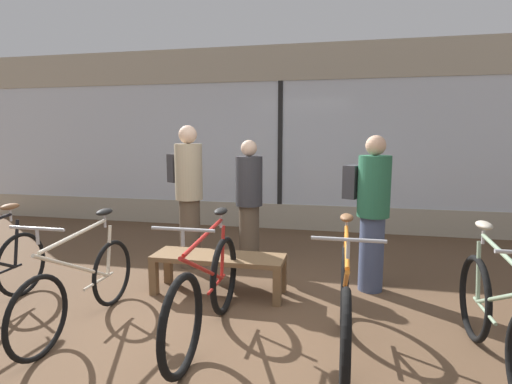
{
  "coord_description": "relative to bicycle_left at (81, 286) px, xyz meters",
  "views": [
    {
      "loc": [
        1.07,
        -3.1,
        1.68
      ],
      "look_at": [
        0.0,
        1.86,
        0.95
      ],
      "focal_mm": 28.0,
      "sensor_mm": 36.0,
      "label": 1
    }
  ],
  "objects": [
    {
      "name": "bicycle_far_right",
      "position": [
        3.29,
        -0.01,
        0.01
      ],
      "size": [
        0.46,
        1.75,
        1.03
      ],
      "color": "black",
      "rests_on": "ground_plane"
    },
    {
      "name": "bicycle_left",
      "position": [
        0.0,
        0.0,
        0.0
      ],
      "size": [
        0.46,
        1.65,
        1.01
      ],
      "color": "black",
      "rests_on": "ground_plane"
    },
    {
      "name": "ground_plane",
      "position": [
        1.12,
        0.17,
        -0.37
      ],
      "size": [
        24.0,
        24.0,
        0.0
      ],
      "primitive_type": "plane",
      "color": "brown"
    },
    {
      "name": "customer_near_rack",
      "position": [
        2.52,
        1.41,
        0.53
      ],
      "size": [
        0.56,
        0.47,
        1.68
      ],
      "color": "#424C6B",
      "rests_on": "ground_plane"
    },
    {
      "name": "bicycle_right",
      "position": [
        2.25,
        0.01,
        0.02
      ],
      "size": [
        0.46,
        1.75,
        1.05
      ],
      "color": "black",
      "rests_on": "ground_plane"
    },
    {
      "name": "customer_by_window",
      "position": [
        0.32,
        1.74,
        0.6
      ],
      "size": [
        0.56,
        0.51,
        1.8
      ],
      "color": "brown",
      "rests_on": "ground_plane"
    },
    {
      "name": "bicycle_center",
      "position": [
        1.14,
        0.04,
        0.02
      ],
      "size": [
        0.46,
        1.75,
        1.05
      ],
      "color": "black",
      "rests_on": "ground_plane"
    },
    {
      "name": "shop_back_wall",
      "position": [
        1.12,
        4.06,
        1.26
      ],
      "size": [
        12.0,
        0.08,
        3.2
      ],
      "color": "#B2A893",
      "rests_on": "ground_plane"
    },
    {
      "name": "display_bench",
      "position": [
        0.95,
        0.97,
        -0.03
      ],
      "size": [
        1.4,
        0.44,
        0.42
      ],
      "color": "brown",
      "rests_on": "ground_plane"
    },
    {
      "name": "customer_mid_floor",
      "position": [
        1.05,
        1.94,
        0.47
      ],
      "size": [
        0.4,
        0.4,
        1.62
      ],
      "color": "brown",
      "rests_on": "ground_plane"
    }
  ]
}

